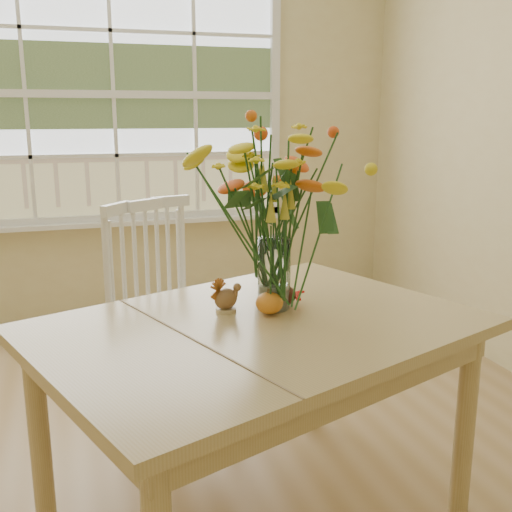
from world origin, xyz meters
name	(u,v)px	position (x,y,z in m)	size (l,w,h in m)	color
floor	(179,501)	(0.00, 0.00, -0.01)	(4.00, 4.50, 0.01)	#A37F4F
wall_back	(115,125)	(0.00, 2.25, 1.35)	(4.00, 0.02, 2.70)	beige
window	(114,97)	(0.00, 2.21, 1.53)	(2.42, 0.12, 1.74)	silver
dining_table	(258,348)	(0.25, -0.20, 0.66)	(1.67, 1.43, 0.75)	tan
windsor_chair	(164,307)	(0.05, 0.59, 0.57)	(0.64, 0.64, 1.03)	white
flower_vase	(274,202)	(0.35, -0.08, 1.13)	(0.53, 0.53, 0.63)	white
pumpkin	(269,304)	(0.31, -0.14, 0.79)	(0.09, 0.09, 0.07)	#C26416
turkey_figurine	(226,299)	(0.18, -0.06, 0.80)	(0.11, 0.10, 0.11)	#CCB78C
dark_gourd	(285,296)	(0.39, -0.07, 0.79)	(0.13, 0.12, 0.07)	#38160F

